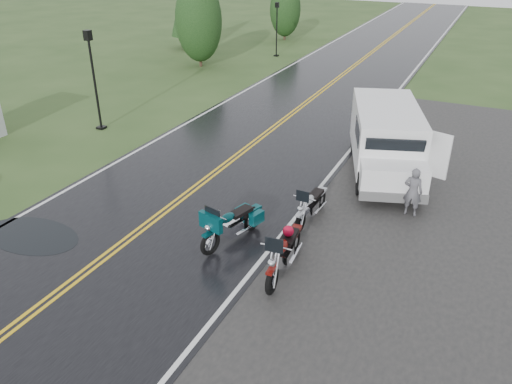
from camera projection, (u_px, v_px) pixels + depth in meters
ground at (139, 232)px, 14.38m from camera, size 120.00×120.00×0.00m
road at (276, 126)px, 22.40m from camera, size 8.00×100.00×0.04m
motorcycle_red at (272, 270)px, 11.56m from camera, size 1.08×2.49×1.43m
motorcycle_teal at (210, 234)px, 13.01m from camera, size 1.40×2.44×1.36m
motorcycle_silver at (300, 215)px, 14.04m from camera, size 0.87×2.15×1.25m
van_white at (363, 162)px, 15.91m from camera, size 4.04×6.42×2.36m
person_at_van at (413, 193)px, 14.93m from camera, size 0.58×0.40×1.53m
lamp_post_near_left at (95, 81)px, 21.16m from camera, size 0.37×0.37×4.27m
lamp_post_far_left at (277, 30)px, 34.63m from camera, size 0.31×0.31×3.66m
tree_left_mid at (199, 30)px, 31.67m from camera, size 2.96×2.96×4.63m
tree_left_far at (285, 15)px, 40.24m from camera, size 2.47×2.47×3.81m
pine_left_far at (188, 10)px, 36.62m from camera, size 2.67×2.67×5.56m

